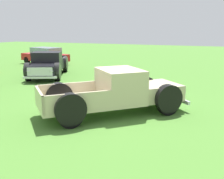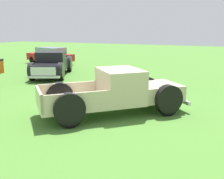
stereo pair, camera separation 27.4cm
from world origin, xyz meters
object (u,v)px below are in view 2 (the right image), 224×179
object	(u,v)px
sedan_distant_b	(50,55)
trash_can	(0,66)
pickup_truck_behind_left	(51,65)
pickup_truck_foreground	(122,92)

from	to	relation	value
sedan_distant_b	trash_can	bearing A→B (deg)	176.49
pickup_truck_behind_left	sedan_distant_b	xyz separation A→B (m)	(5.05, 3.83, -0.00)
pickup_truck_foreground	pickup_truck_behind_left	distance (m)	8.75
pickup_truck_foreground	sedan_distant_b	world-z (taller)	pickup_truck_foreground
sedan_distant_b	trash_can	xyz separation A→B (m)	(-5.31, 0.33, -0.27)
pickup_truck_foreground	trash_can	distance (m)	12.23
pickup_truck_behind_left	trash_can	size ratio (longest dim) A/B	5.70
pickup_truck_foreground	sedan_distant_b	distance (m)	14.94
pickup_truck_foreground	sedan_distant_b	bearing A→B (deg)	46.54
pickup_truck_foreground	pickup_truck_behind_left	xyz separation A→B (m)	(5.23, 7.01, -0.02)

